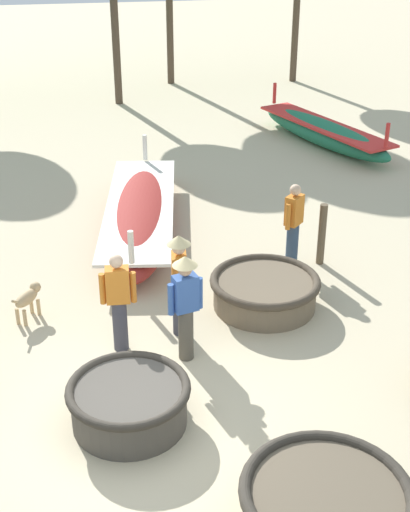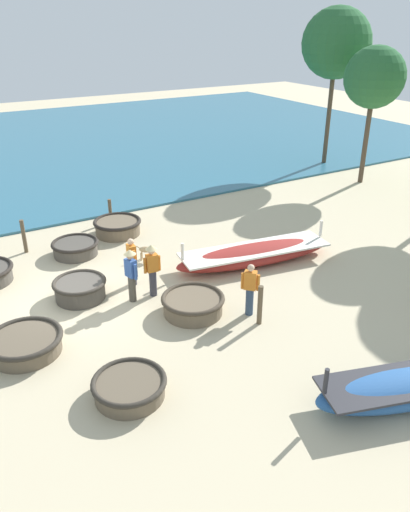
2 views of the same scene
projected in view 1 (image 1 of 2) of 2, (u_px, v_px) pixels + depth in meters
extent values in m
plane|color=#C6B793|center=(137.00, 433.00, 9.00)|extent=(80.00, 80.00, 0.00)
cylinder|color=#4C473F|center=(129.00, 406.00, 9.07)|extent=(1.47, 1.47, 0.53)
torus|color=#332D26|center=(128.00, 389.00, 8.95)|extent=(1.59, 1.59, 0.12)
cylinder|color=brown|center=(326.00, 507.00, 7.63)|extent=(1.76, 1.76, 0.43)
torus|color=#332D26|center=(327.00, 492.00, 7.53)|extent=(1.90, 1.90, 0.14)
cylinder|color=brown|center=(265.00, 294.00, 11.67)|extent=(1.68, 1.68, 0.47)
torus|color=#42382B|center=(265.00, 281.00, 11.56)|extent=(1.81, 1.81, 0.13)
ellipsoid|color=maroon|center=(140.00, 215.00, 14.29)|extent=(2.11, 5.75, 0.65)
cube|color=silver|center=(140.00, 206.00, 14.19)|extent=(2.10, 5.31, 0.06)
cylinder|color=silver|center=(145.00, 147.00, 16.33)|extent=(0.10, 0.10, 0.58)
cylinder|color=silver|center=(131.00, 247.00, 11.73)|extent=(0.10, 0.10, 0.58)
ellipsoid|color=#237551|center=(324.00, 133.00, 19.17)|extent=(2.59, 5.08, 0.66)
cube|color=red|center=(324.00, 125.00, 19.07)|extent=(2.49, 4.71, 0.06)
cylinder|color=red|center=(275.00, 93.00, 20.70)|extent=(0.10, 0.10, 0.59)
cylinder|color=red|center=(387.00, 135.00, 17.11)|extent=(0.10, 0.10, 0.59)
cylinder|color=#383842|center=(180.00, 310.00, 10.87)|extent=(0.22, 0.22, 0.82)
cube|color=orange|center=(179.00, 271.00, 10.57)|extent=(0.25, 0.36, 0.54)
sphere|color=#DBB28E|center=(179.00, 248.00, 10.39)|extent=(0.20, 0.20, 0.20)
cylinder|color=orange|center=(179.00, 267.00, 10.78)|extent=(0.09, 0.09, 0.48)
cylinder|color=orange|center=(180.00, 281.00, 10.39)|extent=(0.09, 0.09, 0.48)
cone|color=#D1BC84|center=(179.00, 240.00, 10.33)|extent=(0.36, 0.36, 0.14)
cylinder|color=#383842|center=(120.00, 325.00, 10.50)|extent=(0.22, 0.22, 0.82)
cube|color=orange|center=(118.00, 285.00, 10.19)|extent=(0.35, 0.24, 0.54)
sphere|color=#DBB28E|center=(116.00, 261.00, 10.01)|extent=(0.20, 0.20, 0.20)
cylinder|color=orange|center=(133.00, 287.00, 10.23)|extent=(0.09, 0.09, 0.48)
cylinder|color=orange|center=(102.00, 289.00, 10.19)|extent=(0.09, 0.09, 0.48)
cylinder|color=#2D425B|center=(292.00, 244.00, 12.90)|extent=(0.22, 0.22, 0.82)
cube|color=orange|center=(294.00, 210.00, 12.59)|extent=(0.40, 0.40, 0.54)
sphere|color=#DBB28E|center=(295.00, 190.00, 12.42)|extent=(0.20, 0.20, 0.20)
cylinder|color=orange|center=(288.00, 217.00, 12.46)|extent=(0.09, 0.09, 0.48)
cylinder|color=orange|center=(300.00, 209.00, 12.78)|extent=(0.09, 0.09, 0.48)
cylinder|color=#4C473D|center=(186.00, 334.00, 10.29)|extent=(0.22, 0.22, 0.82)
cube|color=#33569E|center=(185.00, 293.00, 9.98)|extent=(0.38, 0.30, 0.54)
sphere|color=tan|center=(185.00, 269.00, 9.80)|extent=(0.20, 0.20, 0.20)
cylinder|color=#33569E|center=(171.00, 300.00, 9.92)|extent=(0.09, 0.09, 0.48)
cylinder|color=#33569E|center=(200.00, 293.00, 10.08)|extent=(0.09, 0.09, 0.48)
cone|color=#D1BC84|center=(185.00, 261.00, 9.75)|extent=(0.36, 0.36, 0.14)
ellipsoid|color=tan|center=(26.00, 298.00, 11.24)|extent=(0.46, 0.54, 0.22)
sphere|color=tan|center=(35.00, 287.00, 11.41)|extent=(0.18, 0.18, 0.18)
cylinder|color=tan|center=(16.00, 302.00, 11.01)|extent=(0.15, 0.19, 0.16)
cylinder|color=tan|center=(31.00, 305.00, 11.52)|extent=(0.06, 0.06, 0.28)
cylinder|color=tan|center=(39.00, 307.00, 11.47)|extent=(0.06, 0.06, 0.28)
cylinder|color=tan|center=(18.00, 316.00, 11.23)|extent=(0.06, 0.06, 0.28)
cylinder|color=tan|center=(25.00, 318.00, 11.18)|extent=(0.06, 0.06, 0.28)
cylinder|color=brown|center=(322.00, 234.00, 12.88)|extent=(0.14, 0.14, 1.17)
cylinder|color=#4C3D2D|center=(116.00, 37.00, 22.16)|extent=(0.24, 0.24, 4.21)
cylinder|color=#4C3D2D|center=(296.00, 26.00, 25.01)|extent=(0.24, 0.24, 3.83)
cylinder|color=#4C3D2D|center=(169.00, 1.00, 24.30)|extent=(0.24, 0.24, 5.61)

